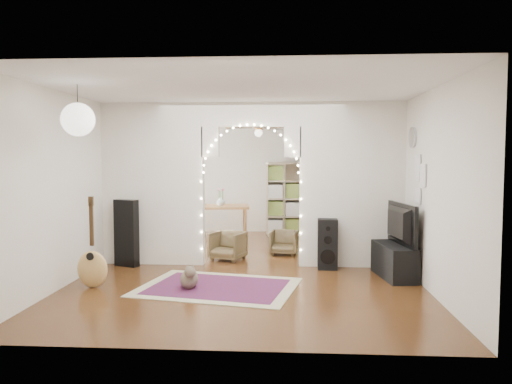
# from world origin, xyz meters

# --- Properties ---
(floor) EXTENTS (7.50, 7.50, 0.00)m
(floor) POSITION_xyz_m (0.00, 0.00, 0.00)
(floor) COLOR black
(floor) RESTS_ON ground
(ceiling) EXTENTS (5.00, 7.50, 0.02)m
(ceiling) POSITION_xyz_m (0.00, 0.00, 2.70)
(ceiling) COLOR white
(ceiling) RESTS_ON wall_back
(wall_back) EXTENTS (5.00, 0.02, 2.70)m
(wall_back) POSITION_xyz_m (0.00, 3.75, 1.35)
(wall_back) COLOR silver
(wall_back) RESTS_ON floor
(wall_front) EXTENTS (5.00, 0.02, 2.70)m
(wall_front) POSITION_xyz_m (0.00, -3.75, 1.35)
(wall_front) COLOR silver
(wall_front) RESTS_ON floor
(wall_left) EXTENTS (0.02, 7.50, 2.70)m
(wall_left) POSITION_xyz_m (-2.50, 0.00, 1.35)
(wall_left) COLOR silver
(wall_left) RESTS_ON floor
(wall_right) EXTENTS (0.02, 7.50, 2.70)m
(wall_right) POSITION_xyz_m (2.50, 0.00, 1.35)
(wall_right) COLOR silver
(wall_right) RESTS_ON floor
(divider_wall) EXTENTS (5.00, 0.20, 2.70)m
(divider_wall) POSITION_xyz_m (0.00, 0.00, 1.42)
(divider_wall) COLOR silver
(divider_wall) RESTS_ON floor
(fairy_lights) EXTENTS (1.64, 0.04, 1.60)m
(fairy_lights) POSITION_xyz_m (0.00, -0.13, 1.55)
(fairy_lights) COLOR #FFEABF
(fairy_lights) RESTS_ON divider_wall
(window) EXTENTS (0.04, 1.20, 1.40)m
(window) POSITION_xyz_m (-2.47, 1.80, 1.50)
(window) COLOR white
(window) RESTS_ON wall_left
(wall_clock) EXTENTS (0.03, 0.31, 0.31)m
(wall_clock) POSITION_xyz_m (2.48, -0.60, 2.10)
(wall_clock) COLOR white
(wall_clock) RESTS_ON wall_right
(picture_frames) EXTENTS (0.02, 0.50, 0.70)m
(picture_frames) POSITION_xyz_m (2.48, -1.00, 1.50)
(picture_frames) COLOR white
(picture_frames) RESTS_ON wall_right
(paper_lantern) EXTENTS (0.40, 0.40, 0.40)m
(paper_lantern) POSITION_xyz_m (-1.90, -2.40, 2.25)
(paper_lantern) COLOR white
(paper_lantern) RESTS_ON ceiling
(ceiling_fan) EXTENTS (1.10, 1.10, 0.30)m
(ceiling_fan) POSITION_xyz_m (0.00, 2.00, 2.40)
(ceiling_fan) COLOR #C98443
(ceiling_fan) RESTS_ON ceiling
(area_rug) EXTENTS (2.37, 1.97, 0.02)m
(area_rug) POSITION_xyz_m (-0.36, -1.51, 0.01)
(area_rug) COLOR maroon
(area_rug) RESTS_ON floor
(guitar_case) EXTENTS (0.44, 0.29, 1.11)m
(guitar_case) POSITION_xyz_m (-2.05, -0.25, 0.55)
(guitar_case) COLOR black
(guitar_case) RESTS_ON floor
(acoustic_guitar) EXTENTS (0.45, 0.23, 1.07)m
(acoustic_guitar) POSITION_xyz_m (-2.08, -1.62, 0.47)
(acoustic_guitar) COLOR tan
(acoustic_guitar) RESTS_ON floor
(tabby_cat) EXTENTS (0.33, 0.57, 0.37)m
(tabby_cat) POSITION_xyz_m (-0.73, -1.61, 0.15)
(tabby_cat) COLOR brown
(tabby_cat) RESTS_ON floor
(floor_speaker) EXTENTS (0.32, 0.29, 0.81)m
(floor_speaker) POSITION_xyz_m (1.25, -0.25, 0.40)
(floor_speaker) COLOR black
(floor_speaker) RESTS_ON floor
(media_console) EXTENTS (0.54, 1.05, 0.50)m
(media_console) POSITION_xyz_m (2.20, -0.77, 0.25)
(media_console) COLOR black
(media_console) RESTS_ON floor
(tv) EXTENTS (0.29, 1.08, 0.62)m
(tv) POSITION_xyz_m (2.20, -0.77, 0.81)
(tv) COLOR black
(tv) RESTS_ON media_console
(bookcase) EXTENTS (1.69, 0.72, 1.68)m
(bookcase) POSITION_xyz_m (0.93, 3.33, 0.84)
(bookcase) COLOR #C4B38E
(bookcase) RESTS_ON floor
(dining_table) EXTENTS (1.30, 0.95, 0.76)m
(dining_table) POSITION_xyz_m (-0.84, 2.43, 0.68)
(dining_table) COLOR brown
(dining_table) RESTS_ON floor
(flower_vase) EXTENTS (0.21, 0.21, 0.19)m
(flower_vase) POSITION_xyz_m (-0.84, 2.43, 0.85)
(flower_vase) COLOR white
(flower_vase) RESTS_ON dining_table
(dining_chair_left) EXTENTS (0.53, 0.54, 0.44)m
(dining_chair_left) POSITION_xyz_m (0.54, 0.92, 0.22)
(dining_chair_left) COLOR brown
(dining_chair_left) RESTS_ON floor
(dining_chair_right) EXTENTS (0.68, 0.69, 0.50)m
(dining_chair_right) POSITION_xyz_m (-0.44, 0.35, 0.25)
(dining_chair_right) COLOR brown
(dining_chair_right) RESTS_ON floor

